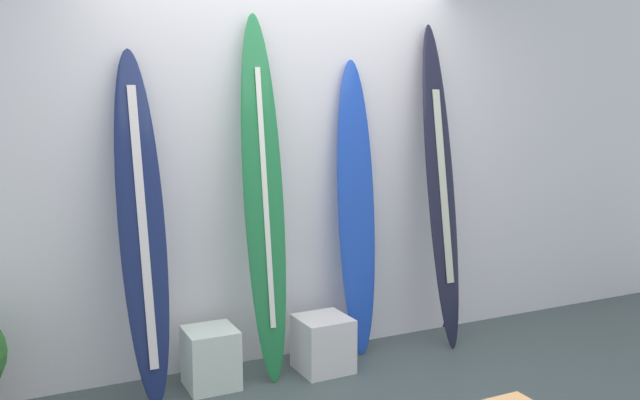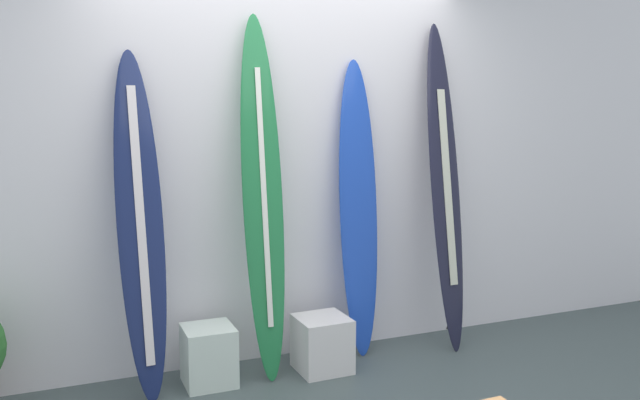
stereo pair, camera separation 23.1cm
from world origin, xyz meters
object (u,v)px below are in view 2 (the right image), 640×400
surfboard_navy (140,225)px  display_block_left (209,355)px  surfboard_charcoal (445,190)px  surfboard_cobalt (358,211)px  surfboard_emerald (263,197)px  display_block_center (322,344)px

surfboard_navy → display_block_left: (0.37, -0.04, -0.83)m
surfboard_navy → display_block_left: 0.91m
surfboard_charcoal → surfboard_cobalt: bearing=170.7°
surfboard_cobalt → display_block_left: 1.35m
surfboard_navy → display_block_left: surfboard_navy is taller
surfboard_navy → surfboard_charcoal: bearing=-0.0°
surfboard_cobalt → surfboard_navy: bearing=-176.0°
surfboard_emerald → display_block_center: 1.02m
surfboard_charcoal → display_block_center: 1.35m
surfboard_emerald → surfboard_charcoal: surfboard_charcoal is taller
surfboard_emerald → display_block_left: 1.02m
display_block_left → display_block_center: bearing=-5.1°
surfboard_navy → display_block_center: (1.09, -0.11, -0.83)m
surfboard_cobalt → display_block_left: size_ratio=5.56×
surfboard_navy → surfboard_cobalt: surfboard_navy is taller
surfboard_navy → display_block_center: surfboard_navy is taller
surfboard_navy → display_block_left: size_ratio=5.61×
surfboard_emerald → display_block_center: surfboard_emerald is taller
surfboard_navy → surfboard_charcoal: size_ratio=0.89×
surfboard_emerald → display_block_left: bearing=-172.7°
surfboard_emerald → display_block_left: surfboard_emerald is taller
surfboard_navy → display_block_center: size_ratio=5.76×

